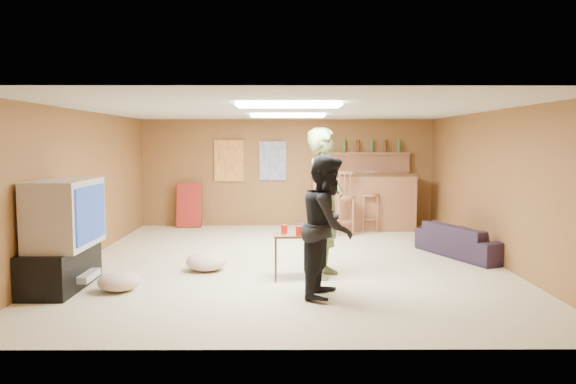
{
  "coord_description": "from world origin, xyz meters",
  "views": [
    {
      "loc": [
        -0.04,
        -8.09,
        1.75
      ],
      "look_at": [
        0.0,
        0.2,
        1.0
      ],
      "focal_mm": 35.0,
      "sensor_mm": 36.0,
      "label": 1
    }
  ],
  "objects_px": {
    "person_olive": "(325,203)",
    "person_black": "(328,226)",
    "tray_table": "(292,257)",
    "bar_counter": "(363,202)",
    "tv_body": "(65,213)",
    "sofa": "(465,240)"
  },
  "relations": [
    {
      "from": "bar_counter",
      "to": "person_black",
      "type": "xyz_separation_m",
      "value": [
        -1.06,
        -4.79,
        0.25
      ]
    },
    {
      "from": "person_black",
      "to": "tray_table",
      "type": "xyz_separation_m",
      "value": [
        -0.4,
        0.74,
        -0.51
      ]
    },
    {
      "from": "tv_body",
      "to": "bar_counter",
      "type": "relative_size",
      "value": 0.55
    },
    {
      "from": "tv_body",
      "to": "tray_table",
      "type": "bearing_deg",
      "value": 8.62
    },
    {
      "from": "bar_counter",
      "to": "sofa",
      "type": "distance_m",
      "value": 2.89
    },
    {
      "from": "tv_body",
      "to": "bar_counter",
      "type": "distance_m",
      "value": 6.09
    },
    {
      "from": "tv_body",
      "to": "person_black",
      "type": "height_order",
      "value": "person_black"
    },
    {
      "from": "person_olive",
      "to": "tv_body",
      "type": "bearing_deg",
      "value": 121.42
    },
    {
      "from": "tv_body",
      "to": "bar_counter",
      "type": "bearing_deg",
      "value": 47.0
    },
    {
      "from": "person_black",
      "to": "sofa",
      "type": "xyz_separation_m",
      "value": [
        2.26,
        2.18,
        -0.56
      ]
    },
    {
      "from": "bar_counter",
      "to": "sofa",
      "type": "relative_size",
      "value": 1.2
    },
    {
      "from": "person_olive",
      "to": "sofa",
      "type": "bearing_deg",
      "value": -39.21
    },
    {
      "from": "tv_body",
      "to": "person_olive",
      "type": "relative_size",
      "value": 0.57
    },
    {
      "from": "tray_table",
      "to": "bar_counter",
      "type": "bearing_deg",
      "value": 70.12
    },
    {
      "from": "tray_table",
      "to": "person_olive",
      "type": "bearing_deg",
      "value": 20.63
    },
    {
      "from": "tv_body",
      "to": "person_black",
      "type": "bearing_deg",
      "value": -6.21
    },
    {
      "from": "bar_counter",
      "to": "person_olive",
      "type": "relative_size",
      "value": 1.04
    },
    {
      "from": "person_olive",
      "to": "sofa",
      "type": "distance_m",
      "value": 2.67
    },
    {
      "from": "person_olive",
      "to": "tray_table",
      "type": "height_order",
      "value": "person_olive"
    },
    {
      "from": "tray_table",
      "to": "tv_body",
      "type": "bearing_deg",
      "value": -171.38
    },
    {
      "from": "person_olive",
      "to": "person_black",
      "type": "height_order",
      "value": "person_olive"
    },
    {
      "from": "tv_body",
      "to": "tray_table",
      "type": "height_order",
      "value": "tv_body"
    }
  ]
}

